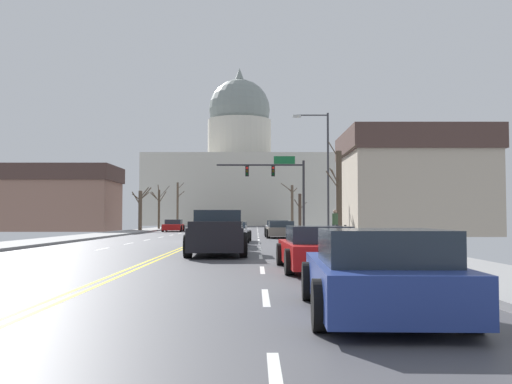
{
  "coord_description": "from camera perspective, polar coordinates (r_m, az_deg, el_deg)",
  "views": [
    {
      "loc": [
        3.33,
        -34.1,
        1.37
      ],
      "look_at": [
        3.17,
        29.98,
        4.29
      ],
      "focal_mm": 40.27,
      "sensor_mm": 36.0,
      "label": 1
    }
  ],
  "objects": [
    {
      "name": "flank_building_00",
      "position": [
        64.46,
        -18.98,
        -0.57
      ],
      "size": [
        12.51,
        8.07,
        6.89
      ],
      "color": "#8C6656",
      "rests_on": "ground"
    },
    {
      "name": "sedan_oncoming_00",
      "position": [
        59.05,
        -8.05,
        -3.35
      ],
      "size": [
        2.14,
        4.73,
        1.22
      ],
      "color": "#B71414",
      "rests_on": "ground"
    },
    {
      "name": "sedan_near_00",
      "position": [
        46.43,
        2.27,
        -3.6
      ],
      "size": [
        2.15,
        4.71,
        1.18
      ],
      "color": "silver",
      "rests_on": "ground"
    },
    {
      "name": "bare_tree_01",
      "position": [
        59.94,
        -11.28,
        -1.61
      ],
      "size": [
        2.16,
        1.14,
        4.44
      ],
      "color": "brown",
      "rests_on": "ground"
    },
    {
      "name": "sedan_oncoming_01",
      "position": [
        71.89,
        -4.01,
        -3.22
      ],
      "size": [
        1.96,
        4.6,
        1.23
      ],
      "color": "#9EA3A8",
      "rests_on": "ground"
    },
    {
      "name": "sedan_near_02",
      "position": [
        32.87,
        -2.24,
        -4.04
      ],
      "size": [
        2.18,
        4.64,
        1.15
      ],
      "color": "silver",
      "rests_on": "ground"
    },
    {
      "name": "sedan_near_03",
      "position": [
        27.36,
        -2.85,
        -4.27
      ],
      "size": [
        2.0,
        4.66,
        1.2
      ],
      "color": "silver",
      "rests_on": "ground"
    },
    {
      "name": "sedan_near_05",
      "position": [
        15.37,
        6.24,
        -5.68
      ],
      "size": [
        2.06,
        4.74,
        1.16
      ],
      "color": "#B71414",
      "rests_on": "ground"
    },
    {
      "name": "bare_tree_03",
      "position": [
        67.36,
        -9.48,
        -1.43
      ],
      "size": [
        2.17,
        1.43,
        5.07
      ],
      "color": "#4C3D2D",
      "rests_on": "ground"
    },
    {
      "name": "flank_building_01",
      "position": [
        48.32,
        15.46,
        0.9
      ],
      "size": [
        11.19,
        10.39,
        8.37
      ],
      "color": "#B2A38E",
      "rests_on": "ground"
    },
    {
      "name": "bare_tree_02",
      "position": [
        37.66,
        8.38,
        -0.05
      ],
      "size": [
        2.2,
        2.38,
        6.21
      ],
      "color": "#4C3D2D",
      "rests_on": "ground"
    },
    {
      "name": "pedestrian_00",
      "position": [
        33.08,
        8.0,
        -3.06
      ],
      "size": [
        0.35,
        0.34,
        1.72
      ],
      "color": "black",
      "rests_on": "ground"
    },
    {
      "name": "signal_gantry",
      "position": [
        51.4,
        2.44,
        1.4
      ],
      "size": [
        7.91,
        0.41,
        6.79
      ],
      "color": "#28282D",
      "rests_on": "ground"
    },
    {
      "name": "sedan_near_06",
      "position": [
        8.39,
        12.21,
        -7.99
      ],
      "size": [
        2.15,
        4.34,
        1.22
      ],
      "color": "navy",
      "rests_on": "ground"
    },
    {
      "name": "bare_tree_05",
      "position": [
        82.91,
        -7.64,
        -1.16
      ],
      "size": [
        1.17,
        2.3,
        6.42
      ],
      "color": "brown",
      "rests_on": "ground"
    },
    {
      "name": "street_lamp_right",
      "position": [
        39.02,
        6.86,
        2.86
      ],
      "size": [
        2.45,
        0.24,
        8.35
      ],
      "color": "#333338",
      "rests_on": "ground"
    },
    {
      "name": "capitol_building",
      "position": [
        114.64,
        -1.52,
        1.56
      ],
      "size": [
        35.2,
        23.54,
        31.62
      ],
      "color": "beige",
      "rests_on": "ground"
    },
    {
      "name": "bare_tree_00",
      "position": [
        80.95,
        3.74,
        -1.28
      ],
      "size": [
        2.34,
        1.4,
        6.19
      ],
      "color": "brown",
      "rests_on": "ground"
    },
    {
      "name": "sedan_near_01",
      "position": [
        39.94,
        2.61,
        -3.77
      ],
      "size": [
        2.17,
        4.39,
        1.16
      ],
      "color": "#6B6056",
      "rests_on": "ground"
    },
    {
      "name": "bare_tree_04",
      "position": [
        68.16,
        4.52,
        -1.83
      ],
      "size": [
        1.59,
        1.3,
        4.11
      ],
      "color": "#423328",
      "rests_on": "ground"
    },
    {
      "name": "pickup_truck_near_04",
      "position": [
        21.75,
        -3.71,
        -4.24
      ],
      "size": [
        2.33,
        5.48,
        1.67
      ],
      "color": "black",
      "rests_on": "ground"
    },
    {
      "name": "ground",
      "position": [
        34.29,
        -5.45,
        -4.85
      ],
      "size": [
        20.0,
        180.0,
        0.2
      ],
      "color": "#47474C"
    },
    {
      "name": "bicycle_parked",
      "position": [
        34.75,
        8.94,
        -4.03
      ],
      "size": [
        0.12,
        1.77,
        0.85
      ],
      "color": "black",
      "rests_on": "ground"
    }
  ]
}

